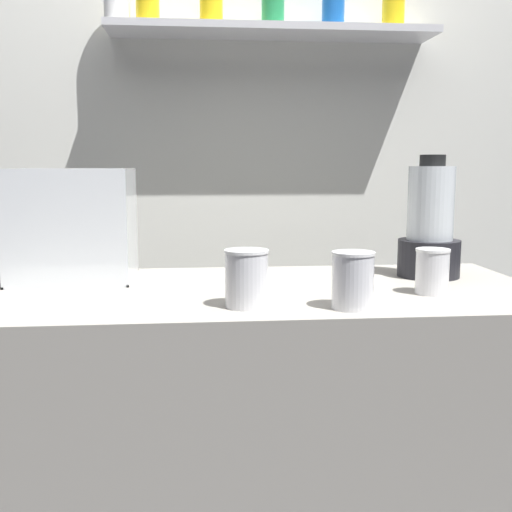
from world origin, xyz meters
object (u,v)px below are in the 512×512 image
juice_cup_mango_left (353,283)px  juice_cup_pomegranate_middle (432,275)px  blender_pitcher (430,229)px  juice_cup_pomegranate_far_left (247,282)px  carrot_display_bin (71,244)px

juice_cup_mango_left → juice_cup_pomegranate_middle: size_ratio=1.13×
blender_pitcher → juice_cup_mango_left: 0.47m
juice_cup_mango_left → juice_cup_pomegranate_far_left: bearing=171.1°
juice_cup_pomegranate_middle → blender_pitcher: bearing=71.0°
carrot_display_bin → juice_cup_mango_left: 0.77m
blender_pitcher → juice_cup_pomegranate_middle: blender_pitcher is taller
carrot_display_bin → juice_cup_pomegranate_middle: 0.92m
juice_cup_pomegranate_far_left → juice_cup_mango_left: 0.22m
juice_cup_pomegranate_far_left → juice_cup_mango_left: juice_cup_pomegranate_far_left is taller
blender_pitcher → juice_cup_pomegranate_middle: (-0.08, -0.22, -0.08)m
juice_cup_pomegranate_far_left → juice_cup_pomegranate_middle: (0.44, 0.09, -0.01)m
carrot_display_bin → juice_cup_mango_left: carrot_display_bin is taller
carrot_display_bin → juice_cup_pomegranate_middle: size_ratio=2.87×
juice_cup_mango_left → juice_cup_pomegranate_middle: bearing=30.0°
carrot_display_bin → juice_cup_pomegranate_far_left: bearing=-39.8°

